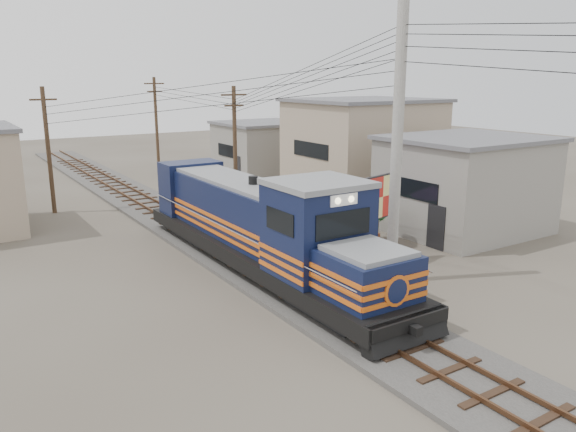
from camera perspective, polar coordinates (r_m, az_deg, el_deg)
ground at (r=19.93m, az=1.90°, el=-8.10°), size 120.00×120.00×0.00m
ballast at (r=28.29m, az=-9.63°, el=-1.43°), size 3.60×70.00×0.16m
track at (r=28.24m, az=-9.65°, el=-1.08°), size 1.15×70.00×0.12m
locomotive at (r=21.90m, az=-2.72°, el=-1.18°), size 3.02×16.47×4.08m
utility_pole_main at (r=20.46m, az=10.99°, el=6.73°), size 0.40×0.40×10.00m
wooden_pole_mid at (r=33.05m, az=-5.42°, el=7.26°), size 1.60×0.24×7.00m
wooden_pole_far at (r=45.97m, az=-13.22°, el=9.14°), size 1.60×0.24×7.50m
wooden_pole_left at (r=33.87m, az=-23.18°, el=6.37°), size 1.60×0.24×7.00m
power_lines at (r=25.87m, az=-9.26°, el=13.95°), size 9.65×19.00×3.30m
shophouse_front at (r=29.01m, az=17.53°, el=3.12°), size 7.35×6.30×4.70m
shophouse_mid at (r=35.89m, az=7.61°, el=6.81°), size 8.40×7.35×6.20m
shophouse_back at (r=43.31m, az=-2.57°, el=6.79°), size 6.30×6.30×4.20m
billboard at (r=22.60m, az=9.51°, el=1.73°), size 2.38×0.74×3.75m
market_umbrella at (r=25.61m, az=8.81°, el=1.61°), size 2.77×2.77×2.37m
vendor at (r=29.38m, az=5.32°, el=0.78°), size 0.71×0.63×1.65m
plant_nursery at (r=26.31m, az=4.68°, el=-1.47°), size 3.28×3.06×1.13m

